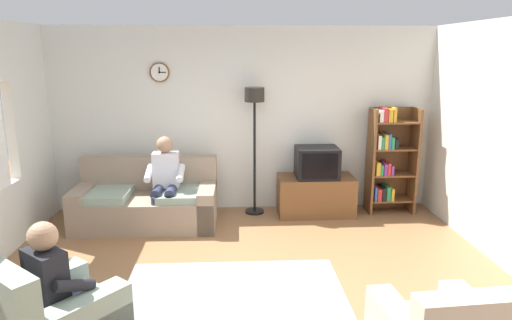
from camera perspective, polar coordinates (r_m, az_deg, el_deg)
name	(u,v)px	position (r m, az deg, el deg)	size (l,w,h in m)	color
ground_plane	(251,295)	(4.64, -0.70, -16.70)	(12.00, 12.00, 0.00)	#8C603D
back_wall_assembly	(243,120)	(6.74, -1.62, 5.13)	(6.20, 0.17, 2.70)	silver
couch	(147,203)	(6.40, -13.66, -5.28)	(1.91, 0.91, 0.90)	gray
tv_stand	(316,195)	(6.69, 7.54, -4.44)	(1.10, 0.56, 0.57)	brown
tv	(317,162)	(6.53, 7.71, -0.29)	(0.60, 0.49, 0.44)	black
bookshelf	(388,159)	(6.89, 16.38, 0.18)	(0.68, 0.36, 1.57)	brown
floor_lamp	(255,116)	(6.42, -0.19, 5.61)	(0.28, 0.28, 1.85)	black
area_rug	(234,302)	(4.52, -2.85, -17.55)	(2.20, 1.70, 0.01)	slate
person_on_couch	(165,178)	(6.14, -11.44, -2.21)	(0.52, 0.54, 1.24)	silver
person_in_left_armchair	(59,281)	(3.92, -23.64, -13.89)	(0.63, 0.64, 1.12)	black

